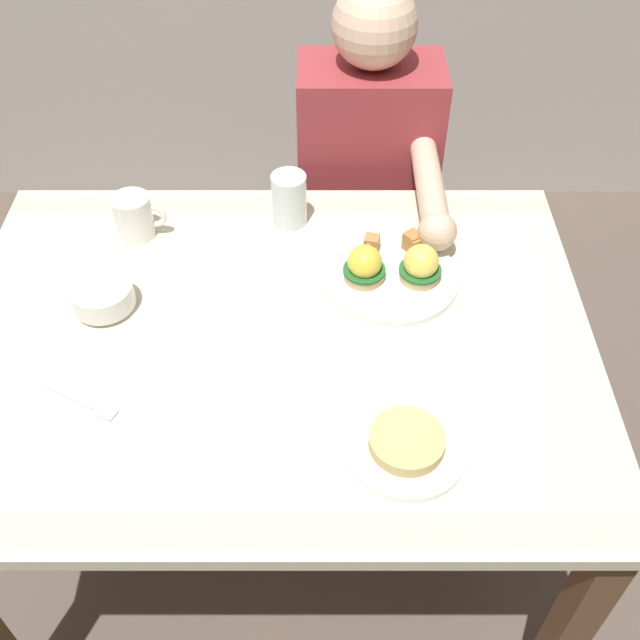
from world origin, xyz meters
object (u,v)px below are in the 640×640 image
at_px(dining_table, 273,372).
at_px(coffee_mug, 132,216).
at_px(eggs_benedict_plate, 390,270).
at_px(diner_person, 366,183).
at_px(side_plate, 405,444).
at_px(fork, 82,402).
at_px(water_glass_near, 287,203).
at_px(fruit_bowl, 101,297).

bearing_deg(dining_table, coffee_mug, 135.54).
distance_m(eggs_benedict_plate, diner_person, 0.46).
relative_size(dining_table, coffee_mug, 10.77).
bearing_deg(side_plate, fork, 170.02).
bearing_deg(diner_person, fork, -124.77).
height_order(dining_table, water_glass_near, water_glass_near).
relative_size(fruit_bowl, water_glass_near, 1.03).
xyz_separation_m(eggs_benedict_plate, water_glass_near, (-0.21, 0.19, 0.02)).
xyz_separation_m(fruit_bowl, diner_person, (0.54, 0.53, -0.12)).
bearing_deg(water_glass_near, fork, -124.38).
xyz_separation_m(dining_table, fork, (-0.32, -0.16, 0.11)).
bearing_deg(fruit_bowl, diner_person, 44.62).
relative_size(coffee_mug, side_plate, 0.56).
distance_m(eggs_benedict_plate, side_plate, 0.41).
relative_size(fork, water_glass_near, 1.24).
bearing_deg(water_glass_near, coffee_mug, -172.21).
relative_size(water_glass_near, diner_person, 0.10).
height_order(dining_table, side_plate, side_plate).
xyz_separation_m(fork, side_plate, (0.55, -0.10, 0.01)).
bearing_deg(coffee_mug, eggs_benedict_plate, -15.02).
xyz_separation_m(eggs_benedict_plate, fork, (-0.55, -0.31, -0.02)).
bearing_deg(eggs_benedict_plate, dining_table, -146.95).
bearing_deg(fork, dining_table, 26.66).
xyz_separation_m(eggs_benedict_plate, coffee_mug, (-0.53, 0.14, 0.02)).
relative_size(fruit_bowl, side_plate, 0.60).
distance_m(side_plate, diner_person, 0.86).
height_order(eggs_benedict_plate, water_glass_near, water_glass_near).
bearing_deg(fruit_bowl, coffee_mug, 83.56).
height_order(water_glass_near, side_plate, water_glass_near).
xyz_separation_m(dining_table, eggs_benedict_plate, (0.23, 0.15, 0.13)).
distance_m(eggs_benedict_plate, coffee_mug, 0.55).
height_order(coffee_mug, side_plate, coffee_mug).
bearing_deg(diner_person, side_plate, -88.76).
bearing_deg(dining_table, side_plate, -48.09).
height_order(dining_table, coffee_mug, coffee_mug).
relative_size(fruit_bowl, fork, 0.83).
bearing_deg(dining_table, fruit_bowl, 167.44).
distance_m(water_glass_near, side_plate, 0.63).
bearing_deg(fork, fruit_bowl, 91.97).
height_order(dining_table, eggs_benedict_plate, eggs_benedict_plate).
relative_size(fruit_bowl, diner_person, 0.11).
bearing_deg(side_plate, fruit_bowl, 149.40).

